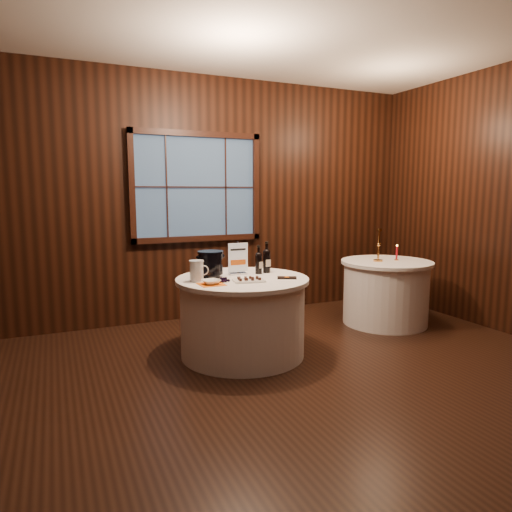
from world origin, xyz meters
name	(u,v)px	position (x,y,z in m)	size (l,w,h in m)	color
ground	(291,395)	(0.00, 0.00, 0.00)	(6.00, 6.00, 0.00)	black
back_wall	(196,196)	(0.00, 2.48, 1.54)	(6.00, 0.10, 3.00)	black
main_table	(243,316)	(0.00, 1.00, 0.39)	(1.28, 1.28, 0.77)	white
side_table	(386,292)	(2.00, 1.30, 0.39)	(1.08, 1.08, 0.77)	white
sign_stand	(238,263)	(0.02, 1.18, 0.88)	(0.20, 0.10, 0.33)	silver
port_bottle_left	(259,261)	(0.23, 1.13, 0.90)	(0.07, 0.08, 0.29)	black
port_bottle_right	(267,259)	(0.34, 1.16, 0.91)	(0.08, 0.08, 0.32)	black
ice_bucket	(211,263)	(-0.27, 1.15, 0.91)	(0.25, 0.25, 0.26)	black
chocolate_plate	(249,280)	(-0.02, 0.80, 0.79)	(0.31, 0.23, 0.04)	white
chocolate_box	(287,278)	(0.37, 0.79, 0.78)	(0.18, 0.09, 0.02)	black
grape_bunch	(223,280)	(-0.24, 0.87, 0.79)	(0.18, 0.07, 0.04)	black
glass_pitcher	(197,271)	(-0.45, 1.01, 0.87)	(0.18, 0.14, 0.20)	silver
orange_napkin	(211,284)	(-0.38, 0.81, 0.77)	(0.22, 0.22, 0.00)	orange
cracker_bowl	(211,282)	(-0.38, 0.81, 0.79)	(0.16, 0.16, 0.04)	white
brass_candlestick	(378,250)	(1.87, 1.31, 0.91)	(0.11, 0.11, 0.39)	#D79143
red_candle	(397,254)	(2.13, 1.29, 0.85)	(0.05, 0.05, 0.19)	#D79143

